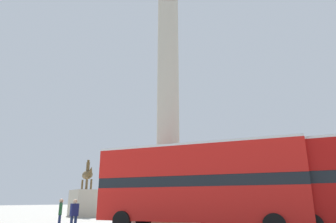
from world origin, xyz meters
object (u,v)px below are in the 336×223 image
street_lamp (202,182)px  bus_a (197,183)px  equestrian_statue (85,200)px  monument_column (168,119)px  pedestrian_near_lamp (60,213)px  pedestrian_by_plinth (74,214)px

street_lamp → bus_a: bearing=-77.4°
bus_a → street_lamp: size_ratio=2.22×
street_lamp → equestrian_statue: bearing=153.3°
monument_column → equestrian_statue: (-11.96, 5.76, -6.00)m
monument_column → pedestrian_near_lamp: monument_column is taller
pedestrian_near_lamp → monument_column: bearing=-67.2°
street_lamp → pedestrian_by_plinth: bearing=-131.4°
bus_a → equestrian_statue: equestrian_statue is taller
street_lamp → pedestrian_by_plinth: street_lamp is taller
bus_a → street_lamp: bearing=101.6°
equestrian_statue → pedestrian_near_lamp: size_ratio=3.58×
pedestrian_by_plinth → bus_a: bearing=-45.2°
bus_a → equestrian_statue: bearing=145.6°
equestrian_statue → pedestrian_by_plinth: equestrian_statue is taller
pedestrian_by_plinth → pedestrian_near_lamp: bearing=90.4°
pedestrian_near_lamp → bus_a: bearing=-113.2°
pedestrian_by_plinth → monument_column: bearing=3.4°
monument_column → street_lamp: 6.15m
bus_a → pedestrian_by_plinth: bearing=-153.5°
monument_column → street_lamp: (3.16, -1.85, -4.94)m
monument_column → pedestrian_by_plinth: monument_column is taller
street_lamp → pedestrian_by_plinth: (-5.04, -5.72, -1.76)m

